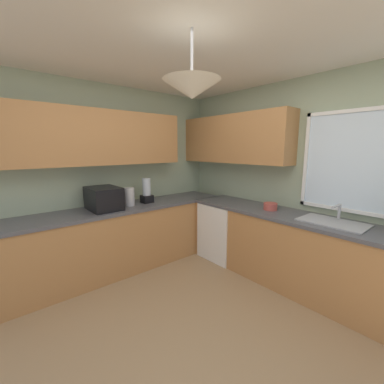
# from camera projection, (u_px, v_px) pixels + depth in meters

# --- Properties ---
(ground_plane) EXTENTS (8.49, 8.49, 0.00)m
(ground_plane) POSITION_uv_depth(u_px,v_px,m) (192.00, 336.00, 2.22)
(ground_plane) COLOR #997A56
(room_shell) EXTENTS (3.98, 3.75, 2.58)m
(room_shell) POSITION_uv_depth(u_px,v_px,m) (184.00, 135.00, 2.87)
(room_shell) COLOR #9EAD8E
(room_shell) RESTS_ON ground_plane
(counter_run_left) EXTENTS (0.65, 3.36, 0.88)m
(counter_run_left) POSITION_uv_depth(u_px,v_px,m) (115.00, 239.00, 3.36)
(counter_run_left) COLOR #AD7542
(counter_run_left) RESTS_ON ground_plane
(counter_run_back) EXTENTS (3.07, 0.65, 0.88)m
(counter_run_back) POSITION_uv_depth(u_px,v_px,m) (299.00, 252.00, 2.94)
(counter_run_back) COLOR #AD7542
(counter_run_back) RESTS_ON ground_plane
(dishwasher) EXTENTS (0.60, 0.60, 0.84)m
(dishwasher) POSITION_uv_depth(u_px,v_px,m) (225.00, 230.00, 3.80)
(dishwasher) COLOR white
(dishwasher) RESTS_ON ground_plane
(microwave) EXTENTS (0.48, 0.36, 0.29)m
(microwave) POSITION_uv_depth(u_px,v_px,m) (104.00, 198.00, 3.18)
(microwave) COLOR black
(microwave) RESTS_ON counter_run_left
(kettle) EXTENTS (0.14, 0.14, 0.25)m
(kettle) POSITION_uv_depth(u_px,v_px,m) (129.00, 197.00, 3.39)
(kettle) COLOR #B7B7BC
(kettle) RESTS_ON counter_run_left
(sink_assembly) EXTENTS (0.64, 0.40, 0.19)m
(sink_assembly) POSITION_uv_depth(u_px,v_px,m) (333.00, 222.00, 2.62)
(sink_assembly) COLOR #9EA0A5
(sink_assembly) RESTS_ON counter_run_back
(bowl) EXTENTS (0.17, 0.17, 0.09)m
(bowl) POSITION_uv_depth(u_px,v_px,m) (270.00, 206.00, 3.17)
(bowl) COLOR #B74C42
(bowl) RESTS_ON counter_run_back
(blender_appliance) EXTENTS (0.15, 0.15, 0.36)m
(blender_appliance) POSITION_uv_depth(u_px,v_px,m) (147.00, 192.00, 3.58)
(blender_appliance) COLOR black
(blender_appliance) RESTS_ON counter_run_left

